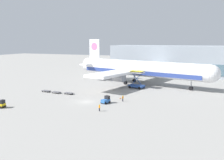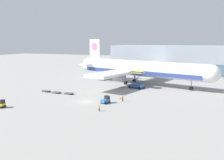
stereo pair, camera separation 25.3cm
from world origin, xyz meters
name	(u,v)px [view 1 (the left image)]	position (x,y,z in m)	size (l,w,h in m)	color
ground_plane	(86,102)	(0.00, 0.00, 0.00)	(400.00, 400.00, 0.00)	gray
terminal_building	(207,61)	(28.18, 65.70, 6.99)	(90.00, 18.20, 14.00)	#9EA8B2
airplane_main	(138,69)	(4.80, 32.28, 5.84)	(57.19, 48.56, 17.00)	white
scissor_lift_loader	(137,82)	(6.88, 24.34, 2.27)	(5.75, 4.37, 6.07)	#284C99
baggage_tug_foreground	(106,100)	(5.65, 0.68, 0.88)	(2.28, 2.76, 2.00)	#2D66B7
baggage_tug_mid	(1,104)	(-16.66, -13.24, 0.88)	(2.53, 1.75, 2.00)	yellow
baggage_dolly_lead	(46,91)	(-18.19, 6.83, 0.39)	(3.76, 1.77, 0.48)	#56565B
baggage_dolly_second	(56,92)	(-13.92, 6.34, 0.39)	(3.76, 1.77, 0.48)	#56565B
baggage_dolly_third	(69,93)	(-9.55, 6.61, 0.39)	(3.76, 1.77, 0.48)	#56565B
ground_crew_near	(123,98)	(9.04, 4.35, 0.99)	(0.32, 0.54, 1.70)	black
ground_crew_far	(99,107)	(7.25, -6.75, 0.98)	(0.52, 0.35, 1.67)	black
traffic_cone_near	(120,98)	(7.31, 6.95, 0.27)	(0.40, 0.40, 0.56)	black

